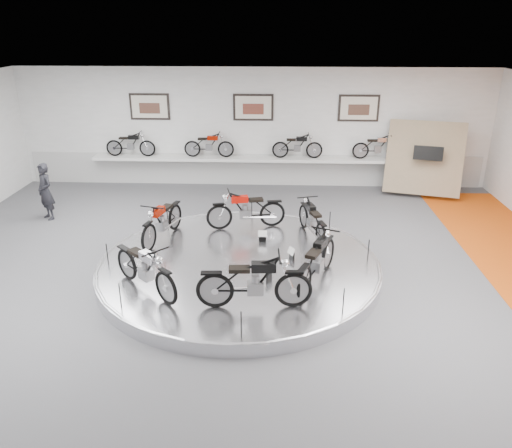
{
  "coord_description": "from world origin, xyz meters",
  "views": [
    {
      "loc": [
        0.84,
        -9.9,
        5.39
      ],
      "look_at": [
        0.37,
        0.6,
        1.09
      ],
      "focal_mm": 35.0,
      "sensor_mm": 36.0,
      "label": 1
    }
  ],
  "objects_px": {
    "bike_c": "(162,220)",
    "bike_d": "(145,268)",
    "bike_a": "(312,219)",
    "shelf": "(253,159)",
    "bike_e": "(254,282)",
    "bike_b": "(246,209)",
    "visitor": "(45,192)",
    "bike_f": "(317,260)",
    "display_platform": "(239,267)"
  },
  "relations": [
    {
      "from": "display_platform",
      "to": "bike_e",
      "type": "relative_size",
      "value": 3.42
    },
    {
      "from": "bike_c",
      "to": "bike_d",
      "type": "xyz_separation_m",
      "value": [
        0.22,
        -2.55,
        0.0
      ]
    },
    {
      "from": "bike_d",
      "to": "bike_e",
      "type": "distance_m",
      "value": 2.27
    },
    {
      "from": "shelf",
      "to": "bike_a",
      "type": "height_order",
      "value": "bike_a"
    },
    {
      "from": "bike_c",
      "to": "bike_e",
      "type": "distance_m",
      "value": 3.91
    },
    {
      "from": "shelf",
      "to": "bike_c",
      "type": "distance_m",
      "value": 5.66
    },
    {
      "from": "bike_a",
      "to": "bike_c",
      "type": "xyz_separation_m",
      "value": [
        -3.72,
        -0.33,
        0.04
      ]
    },
    {
      "from": "shelf",
      "to": "bike_b",
      "type": "bearing_deg",
      "value": -89.53
    },
    {
      "from": "bike_b",
      "to": "bike_f",
      "type": "height_order",
      "value": "bike_f"
    },
    {
      "from": "bike_d",
      "to": "bike_e",
      "type": "relative_size",
      "value": 0.95
    },
    {
      "from": "bike_c",
      "to": "bike_f",
      "type": "xyz_separation_m",
      "value": [
        3.67,
        -2.07,
        0.02
      ]
    },
    {
      "from": "shelf",
      "to": "bike_b",
      "type": "relative_size",
      "value": 6.22
    },
    {
      "from": "bike_e",
      "to": "visitor",
      "type": "height_order",
      "value": "visitor"
    },
    {
      "from": "bike_c",
      "to": "bike_f",
      "type": "height_order",
      "value": "bike_f"
    },
    {
      "from": "bike_b",
      "to": "bike_f",
      "type": "bearing_deg",
      "value": 107.41
    },
    {
      "from": "bike_c",
      "to": "bike_d",
      "type": "relative_size",
      "value": 1.0
    },
    {
      "from": "bike_d",
      "to": "visitor",
      "type": "bearing_deg",
      "value": 174.38
    },
    {
      "from": "bike_c",
      "to": "bike_b",
      "type": "bearing_deg",
      "value": 127.69
    },
    {
      "from": "display_platform",
      "to": "bike_c",
      "type": "xyz_separation_m",
      "value": [
        -1.99,
        1.1,
        0.67
      ]
    },
    {
      "from": "shelf",
      "to": "bike_d",
      "type": "xyz_separation_m",
      "value": [
        -1.77,
        -7.84,
        -0.18
      ]
    },
    {
      "from": "display_platform",
      "to": "bike_d",
      "type": "distance_m",
      "value": 2.38
    },
    {
      "from": "shelf",
      "to": "bike_a",
      "type": "bearing_deg",
      "value": -70.8
    },
    {
      "from": "display_platform",
      "to": "bike_d",
      "type": "bearing_deg",
      "value": -140.81
    },
    {
      "from": "bike_c",
      "to": "bike_d",
      "type": "distance_m",
      "value": 2.56
    },
    {
      "from": "display_platform",
      "to": "bike_b",
      "type": "relative_size",
      "value": 3.62
    },
    {
      "from": "visitor",
      "to": "bike_a",
      "type": "bearing_deg",
      "value": 26.56
    },
    {
      "from": "display_platform",
      "to": "bike_f",
      "type": "relative_size",
      "value": 3.51
    },
    {
      "from": "display_platform",
      "to": "bike_f",
      "type": "height_order",
      "value": "bike_f"
    },
    {
      "from": "bike_e",
      "to": "bike_a",
      "type": "bearing_deg",
      "value": 65.92
    },
    {
      "from": "bike_b",
      "to": "bike_e",
      "type": "xyz_separation_m",
      "value": [
        0.4,
        -3.93,
        0.03
      ]
    },
    {
      "from": "visitor",
      "to": "bike_f",
      "type": "bearing_deg",
      "value": 10.64
    },
    {
      "from": "shelf",
      "to": "bike_e",
      "type": "distance_m",
      "value": 8.38
    },
    {
      "from": "bike_b",
      "to": "bike_c",
      "type": "height_order",
      "value": "same"
    },
    {
      "from": "bike_b",
      "to": "bike_f",
      "type": "relative_size",
      "value": 0.97
    },
    {
      "from": "bike_a",
      "to": "bike_c",
      "type": "distance_m",
      "value": 3.73
    },
    {
      "from": "bike_d",
      "to": "bike_e",
      "type": "xyz_separation_m",
      "value": [
        2.21,
        -0.52,
        0.03
      ]
    },
    {
      "from": "bike_a",
      "to": "bike_e",
      "type": "distance_m",
      "value": 3.63
    },
    {
      "from": "bike_c",
      "to": "shelf",
      "type": "bearing_deg",
      "value": 174.04
    },
    {
      "from": "bike_a",
      "to": "bike_d",
      "type": "xyz_separation_m",
      "value": [
        -3.5,
        -2.87,
        0.05
      ]
    },
    {
      "from": "bike_a",
      "to": "bike_b",
      "type": "bearing_deg",
      "value": 56.29
    },
    {
      "from": "shelf",
      "to": "bike_c",
      "type": "bearing_deg",
      "value": -110.56
    },
    {
      "from": "display_platform",
      "to": "visitor",
      "type": "height_order",
      "value": "visitor"
    },
    {
      "from": "bike_f",
      "to": "visitor",
      "type": "bearing_deg",
      "value": 84.8
    },
    {
      "from": "display_platform",
      "to": "shelf",
      "type": "distance_m",
      "value": 6.46
    },
    {
      "from": "bike_d",
      "to": "bike_f",
      "type": "distance_m",
      "value": 3.49
    },
    {
      "from": "display_platform",
      "to": "bike_e",
      "type": "distance_m",
      "value": 2.13
    },
    {
      "from": "shelf",
      "to": "visitor",
      "type": "relative_size",
      "value": 6.64
    },
    {
      "from": "shelf",
      "to": "bike_a",
      "type": "distance_m",
      "value": 5.27
    },
    {
      "from": "shelf",
      "to": "bike_e",
      "type": "height_order",
      "value": "bike_e"
    },
    {
      "from": "bike_a",
      "to": "visitor",
      "type": "height_order",
      "value": "visitor"
    }
  ]
}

